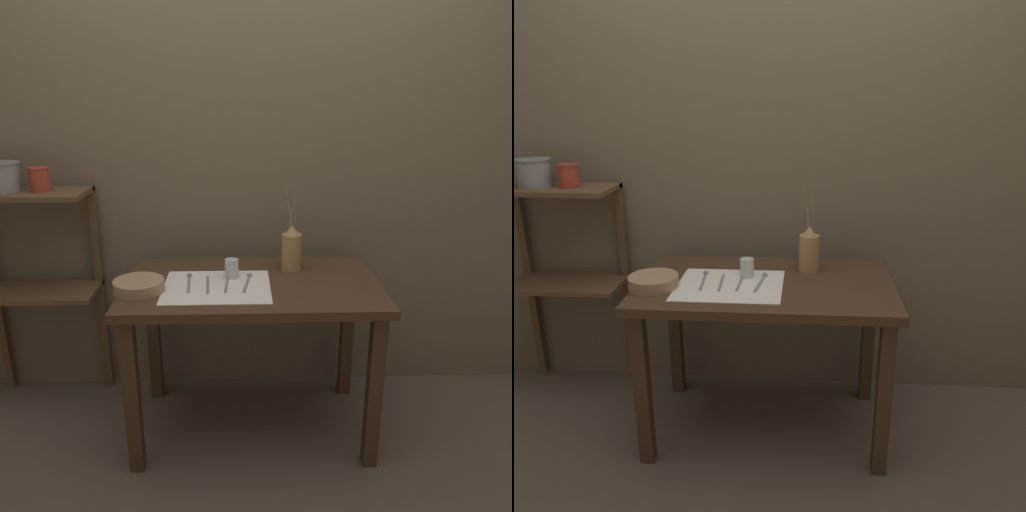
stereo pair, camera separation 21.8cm
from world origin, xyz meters
The scene contains 14 objects.
ground_plane centered at (0.00, 0.00, 0.00)m, with size 12.00×12.00×0.00m, color brown.
stone_wall_back centered at (0.00, 0.45, 1.20)m, with size 7.00×0.06×2.40m.
wooden_table centered at (0.00, 0.00, 0.64)m, with size 1.13×0.68×0.76m.
wooden_shelf_unit centered at (-1.06, 0.29, 0.78)m, with size 0.58×0.29×1.12m.
linen_cloth centered at (-0.15, -0.06, 0.76)m, with size 0.46×0.39×0.00m.
pitcher_with_flowers centered at (0.19, 0.15, 0.86)m, with size 0.09×0.09×0.40m.
wooden_bowl centered at (-0.48, -0.10, 0.78)m, with size 0.21×0.21×0.05m.
glass_tumbler_near centered at (-0.09, 0.05, 0.80)m, with size 0.06×0.06×0.09m.
spoon_inner centered at (-0.28, 0.02, 0.76)m, with size 0.03×0.21×0.02m.
fork_outer centered at (-0.20, -0.04, 0.76)m, with size 0.02×0.20×0.00m.
knife_center centered at (-0.11, -0.03, 0.76)m, with size 0.02×0.20×0.00m.
spoon_outer centered at (-0.02, 0.02, 0.76)m, with size 0.05×0.21×0.02m.
metal_pot_large centered at (-1.14, 0.25, 1.19)m, with size 0.17×0.17×0.14m.
metal_pot_small centered at (-0.97, 0.25, 1.18)m, with size 0.10×0.10×0.11m.
Camera 1 is at (-0.05, -2.07, 1.56)m, focal length 35.00 mm.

